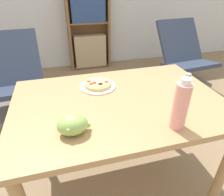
{
  "coord_description": "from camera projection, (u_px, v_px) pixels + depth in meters",
  "views": [
    {
      "loc": [
        -0.41,
        -0.9,
        1.38
      ],
      "look_at": [
        -0.16,
        0.0,
        0.81
      ],
      "focal_mm": 32.0,
      "sensor_mm": 36.0,
      "label": 1
    }
  ],
  "objects": [
    {
      "name": "grape_bunch",
      "position": [
        73.0,
        125.0,
        0.92
      ],
      "size": [
        0.16,
        0.11,
        0.1
      ],
      "color": "#93BC5B",
      "rests_on": "dining_table"
    },
    {
      "name": "dining_table",
      "position": [
        119.0,
        113.0,
        1.25
      ],
      "size": [
        1.25,
        0.85,
        0.75
      ],
      "color": "tan",
      "rests_on": "ground_plane"
    },
    {
      "name": "drink_bottle",
      "position": [
        181.0,
        106.0,
        0.92
      ],
      "size": [
        0.07,
        0.07,
        0.26
      ],
      "color": "pink",
      "rests_on": "dining_table"
    },
    {
      "name": "pizza_on_plate",
      "position": [
        98.0,
        85.0,
        1.33
      ],
      "size": [
        0.24,
        0.24,
        0.04
      ],
      "color": "white",
      "rests_on": "dining_table"
    },
    {
      "name": "lounge_chair_near",
      "position": [
        17.0,
        91.0,
        2.25
      ],
      "size": [
        0.65,
        0.79,
        0.88
      ],
      "rotation": [
        0.0,
        0.0,
        0.06
      ],
      "color": "slate",
      "rests_on": "ground_plane"
    },
    {
      "name": "lounge_chair_far",
      "position": [
        183.0,
        66.0,
        2.87
      ],
      "size": [
        0.67,
        0.81,
        0.88
      ],
      "rotation": [
        0.0,
        0.0,
        0.09
      ],
      "color": "slate",
      "rests_on": "ground_plane"
    },
    {
      "name": "bookshelf",
      "position": [
        89.0,
        27.0,
        3.26
      ],
      "size": [
        0.68,
        0.25,
        1.51
      ],
      "color": "brown",
      "rests_on": "ground_plane"
    },
    {
      "name": "salt_shaker",
      "position": [
        188.0,
        78.0,
        1.38
      ],
      "size": [
        0.04,
        0.04,
        0.07
      ],
      "color": "white",
      "rests_on": "dining_table"
    },
    {
      "name": "ground_plane",
      "position": [
        132.0,
        184.0,
        1.55
      ],
      "size": [
        14.0,
        14.0,
        0.0
      ],
      "primitive_type": "plane",
      "color": "#897051"
    }
  ]
}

